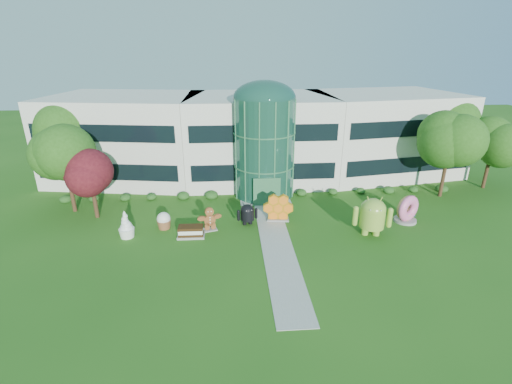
{
  "coord_description": "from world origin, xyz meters",
  "views": [
    {
      "loc": [
        -3.5,
        -23.73,
        14.4
      ],
      "look_at": [
        -1.26,
        6.0,
        2.6
      ],
      "focal_mm": 26.0,
      "sensor_mm": 36.0,
      "label": 1
    }
  ],
  "objects_px": {
    "android_green": "(373,214)",
    "gingerbread": "(210,219)",
    "android_black": "(247,213)",
    "donut": "(407,208)"
  },
  "relations": [
    {
      "from": "donut",
      "to": "gingerbread",
      "type": "distance_m",
      "value": 17.05
    },
    {
      "from": "android_black",
      "to": "donut",
      "type": "relative_size",
      "value": 0.86
    },
    {
      "from": "android_black",
      "to": "donut",
      "type": "height_order",
      "value": "donut"
    },
    {
      "from": "donut",
      "to": "gingerbread",
      "type": "xyz_separation_m",
      "value": [
        -17.04,
        -0.36,
        -0.21
      ]
    },
    {
      "from": "android_green",
      "to": "donut",
      "type": "bearing_deg",
      "value": 40.29
    },
    {
      "from": "android_green",
      "to": "gingerbread",
      "type": "relative_size",
      "value": 1.63
    },
    {
      "from": "android_green",
      "to": "android_black",
      "type": "xyz_separation_m",
      "value": [
        -9.93,
        2.66,
        -0.76
      ]
    },
    {
      "from": "android_green",
      "to": "android_black",
      "type": "height_order",
      "value": "android_green"
    },
    {
      "from": "android_green",
      "to": "gingerbread",
      "type": "xyz_separation_m",
      "value": [
        -13.11,
        1.81,
        -0.8
      ]
    },
    {
      "from": "android_black",
      "to": "donut",
      "type": "distance_m",
      "value": 13.87
    }
  ]
}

